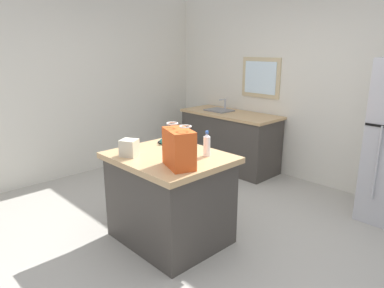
{
  "coord_description": "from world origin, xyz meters",
  "views": [
    {
      "loc": [
        2.26,
        -2.2,
        1.88
      ],
      "look_at": [
        -0.19,
        0.14,
        0.94
      ],
      "focal_mm": 32.75,
      "sensor_mm": 36.0,
      "label": 1
    }
  ],
  "objects_px": {
    "bottle": "(207,145)",
    "ear_defenders": "(165,141)",
    "shopping_bag": "(179,148)",
    "kitchen_island": "(170,197)",
    "small_box": "(129,148)"
  },
  "relations": [
    {
      "from": "small_box",
      "to": "bottle",
      "type": "xyz_separation_m",
      "value": [
        0.5,
        0.53,
        0.03
      ]
    },
    {
      "from": "kitchen_island",
      "to": "shopping_bag",
      "type": "height_order",
      "value": "shopping_bag"
    },
    {
      "from": "bottle",
      "to": "ear_defenders",
      "type": "xyz_separation_m",
      "value": [
        -0.64,
        0.01,
        -0.09
      ]
    },
    {
      "from": "kitchen_island",
      "to": "bottle",
      "type": "xyz_separation_m",
      "value": [
        0.27,
        0.24,
        0.55
      ]
    },
    {
      "from": "shopping_bag",
      "to": "ear_defenders",
      "type": "distance_m",
      "value": 0.82
    },
    {
      "from": "kitchen_island",
      "to": "ear_defenders",
      "type": "relative_size",
      "value": 5.3
    },
    {
      "from": "shopping_bag",
      "to": "bottle",
      "type": "height_order",
      "value": "shopping_bag"
    },
    {
      "from": "kitchen_island",
      "to": "small_box",
      "type": "height_order",
      "value": "small_box"
    },
    {
      "from": "bottle",
      "to": "ear_defenders",
      "type": "height_order",
      "value": "bottle"
    },
    {
      "from": "small_box",
      "to": "kitchen_island",
      "type": "bearing_deg",
      "value": 51.24
    },
    {
      "from": "kitchen_island",
      "to": "ear_defenders",
      "type": "xyz_separation_m",
      "value": [
        -0.37,
        0.25,
        0.46
      ]
    },
    {
      "from": "shopping_bag",
      "to": "bottle",
      "type": "xyz_separation_m",
      "value": [
        -0.05,
        0.4,
        -0.06
      ]
    },
    {
      "from": "ear_defenders",
      "to": "shopping_bag",
      "type": "bearing_deg",
      "value": -30.59
    },
    {
      "from": "small_box",
      "to": "ear_defenders",
      "type": "height_order",
      "value": "small_box"
    },
    {
      "from": "kitchen_island",
      "to": "shopping_bag",
      "type": "xyz_separation_m",
      "value": [
        0.32,
        -0.16,
        0.6
      ]
    }
  ]
}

